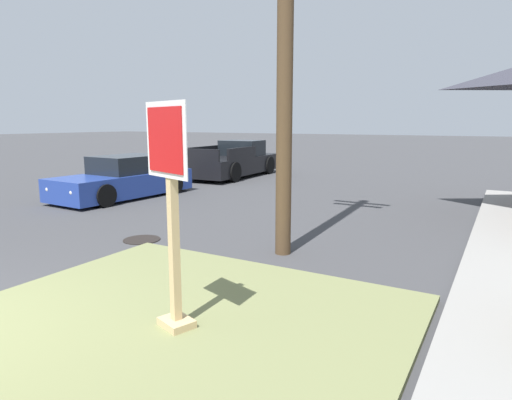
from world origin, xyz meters
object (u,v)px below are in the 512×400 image
Objects in this scene: parked_sedan_blue at (124,179)px; manhole_cover at (142,240)px; stop_sign at (172,220)px; pickup_truck_black at (235,162)px.

manhole_cover is at bearing -40.39° from parked_sedan_blue.
pickup_truck_black is at bearing 119.97° from stop_sign.
pickup_truck_black is (-6.95, 12.05, -0.63)m from stop_sign.
stop_sign reaches higher than parked_sedan_blue.
stop_sign is at bearing -40.69° from manhole_cover.
parked_sedan_blue is at bearing 139.61° from manhole_cover.
manhole_cover is at bearing -67.51° from pickup_truck_black.
parked_sedan_blue is at bearing 139.48° from stop_sign.
stop_sign is at bearing -60.03° from pickup_truck_black.
pickup_truck_black reaches higher than manhole_cover.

